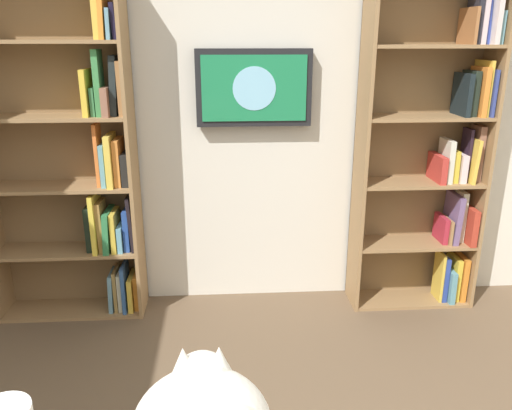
{
  "coord_description": "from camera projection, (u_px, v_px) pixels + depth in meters",
  "views": [
    {
      "loc": [
        0.12,
        0.99,
        1.71
      ],
      "look_at": [
        -0.02,
        -1.13,
        1.01
      ],
      "focal_mm": 35.7,
      "sensor_mm": 36.0,
      "label": 1
    }
  ],
  "objects": [
    {
      "name": "bookshelf_right",
      "position": [
        77.0,
        161.0,
        3.06
      ],
      "size": [
        0.91,
        0.28,
        2.11
      ],
      "color": "#937047",
      "rests_on": "ground"
    },
    {
      "name": "bookshelf_left",
      "position": [
        436.0,
        153.0,
        3.19
      ],
      "size": [
        0.79,
        0.28,
        2.08
      ],
      "color": "#937047",
      "rests_on": "ground"
    },
    {
      "name": "wall_back",
      "position": [
        242.0,
        98.0,
        3.17
      ],
      "size": [
        4.52,
        0.06,
        2.7
      ],
      "primitive_type": "cube",
      "color": "silver",
      "rests_on": "ground"
    },
    {
      "name": "wall_mounted_tv",
      "position": [
        254.0,
        88.0,
        3.07
      ],
      "size": [
        0.7,
        0.07,
        0.46
      ],
      "color": "black"
    }
  ]
}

